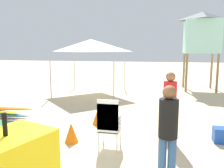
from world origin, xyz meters
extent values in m
cube|color=yellow|center=(-0.65, -0.72, 0.90)|extent=(1.10, 1.29, 0.60)
cylinder|color=black|center=(-0.65, -0.72, 1.35)|extent=(0.08, 0.08, 0.30)
cube|color=white|center=(0.13, 1.83, 0.44)|extent=(0.48, 0.48, 0.04)
cube|color=white|center=(0.13, 1.61, 0.64)|extent=(0.48, 0.04, 0.40)
cube|color=white|center=(0.13, 1.83, 0.53)|extent=(0.48, 0.48, 0.04)
cube|color=white|center=(0.13, 1.61, 0.73)|extent=(0.48, 0.04, 0.40)
cube|color=white|center=(0.13, 1.83, 0.62)|extent=(0.48, 0.48, 0.04)
cube|color=white|center=(0.13, 1.61, 0.82)|extent=(0.48, 0.04, 0.40)
cube|color=white|center=(0.13, 1.83, 0.71)|extent=(0.48, 0.48, 0.04)
cube|color=white|center=(0.13, 1.61, 0.91)|extent=(0.48, 0.04, 0.40)
cube|color=white|center=(0.13, 1.83, 0.80)|extent=(0.48, 0.48, 0.04)
cube|color=white|center=(0.13, 1.61, 1.00)|extent=(0.48, 0.04, 0.40)
cylinder|color=white|center=(0.34, 2.04, 0.21)|extent=(0.04, 0.04, 0.42)
cylinder|color=white|center=(-0.08, 2.04, 0.21)|extent=(0.04, 0.04, 0.42)
cylinder|color=white|center=(0.34, 1.62, 0.21)|extent=(0.04, 0.04, 0.42)
cylinder|color=white|center=(-0.08, 1.62, 0.21)|extent=(0.04, 0.04, 0.42)
cylinder|color=#33598C|center=(1.32, 0.63, 0.41)|extent=(0.14, 0.14, 0.83)
cylinder|color=#33598C|center=(1.48, 0.63, 0.41)|extent=(0.14, 0.14, 0.83)
cylinder|color=black|center=(1.40, 0.63, 1.16)|extent=(0.32, 0.32, 0.66)
sphere|color=brown|center=(1.40, 0.63, 1.60)|extent=(0.22, 0.22, 0.22)
cylinder|color=red|center=(1.40, 2.52, 0.42)|extent=(0.14, 0.14, 0.85)
cylinder|color=red|center=(1.56, 2.52, 0.42)|extent=(0.14, 0.14, 0.85)
cylinder|color=red|center=(1.48, 2.52, 1.19)|extent=(0.32, 0.32, 0.67)
sphere|color=#9E6B47|center=(1.48, 2.52, 1.64)|extent=(0.23, 0.23, 0.23)
cylinder|color=#B2B2B7|center=(-3.81, 6.67, 1.09)|extent=(0.05, 0.05, 2.18)
cylinder|color=#B2B2B7|center=(-0.78, 6.67, 1.09)|extent=(0.05, 0.05, 2.18)
cylinder|color=#B2B2B7|center=(-3.81, 9.70, 1.09)|extent=(0.05, 0.05, 2.18)
cylinder|color=#B2B2B7|center=(-0.78, 9.70, 1.09)|extent=(0.05, 0.05, 2.18)
pyramid|color=silver|center=(-2.30, 8.19, 2.49)|extent=(3.03, 3.03, 0.63)
cylinder|color=olive|center=(2.57, 9.76, 1.04)|extent=(0.12, 0.12, 2.07)
cylinder|color=olive|center=(4.13, 9.76, 1.04)|extent=(0.12, 0.12, 2.07)
cylinder|color=olive|center=(2.57, 11.32, 1.04)|extent=(0.12, 0.12, 2.07)
cylinder|color=olive|center=(4.13, 11.32, 1.04)|extent=(0.12, 0.12, 2.07)
cube|color=#ACE9DA|center=(3.35, 10.54, 2.97)|extent=(1.80, 1.80, 1.80)
pyramid|color=#4C5156|center=(3.35, 10.54, 4.10)|extent=(1.98, 1.98, 0.45)
cone|color=orange|center=(-0.87, 1.94, 0.25)|extent=(0.35, 0.35, 0.50)
cone|color=orange|center=(-0.58, 3.43, 0.28)|extent=(0.40, 0.40, 0.57)
cube|color=blue|center=(2.81, 2.74, 0.19)|extent=(0.46, 0.33, 0.37)
camera|label=1|loc=(1.27, -3.17, 2.29)|focal=36.94mm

